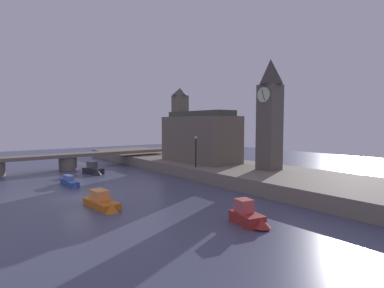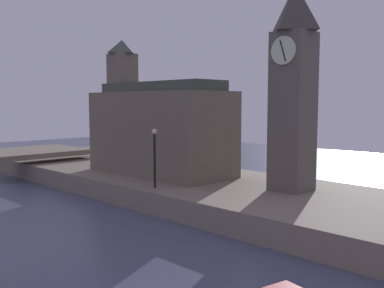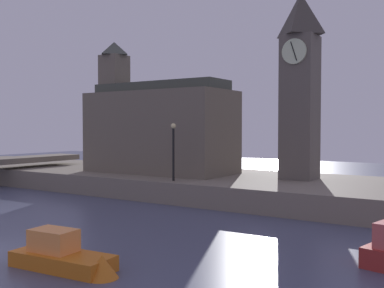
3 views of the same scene
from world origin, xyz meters
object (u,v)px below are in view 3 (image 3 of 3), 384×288
clock_tower (300,83)px  streetlamp (173,145)px  boat_patrol_orange (71,258)px  parliament_hall (156,127)px

clock_tower → streetlamp: (-6.99, -5.88, -4.42)m
boat_patrol_orange → clock_tower: bearing=86.8°
parliament_hall → streetlamp: (4.93, -4.44, -1.25)m
boat_patrol_orange → parliament_hall: bearing=119.4°
parliament_hall → streetlamp: size_ratio=3.06×
clock_tower → boat_patrol_orange: clock_tower is taller
clock_tower → boat_patrol_orange: 22.03m
clock_tower → streetlamp: bearing=-139.9°
parliament_hall → streetlamp: parliament_hall is taller
boat_patrol_orange → streetlamp: bearing=111.7°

